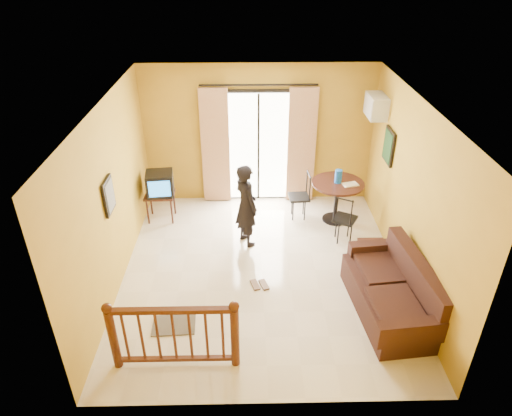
{
  "coord_description": "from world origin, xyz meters",
  "views": [
    {
      "loc": [
        -0.22,
        -5.96,
        4.7
      ],
      "look_at": [
        -0.1,
        0.2,
        1.09
      ],
      "focal_mm": 32.0,
      "sensor_mm": 36.0,
      "label": 1
    }
  ],
  "objects_px": {
    "coffee_table": "(375,257)",
    "dining_table": "(337,190)",
    "television": "(160,184)",
    "sofa": "(394,293)",
    "standing_person": "(246,205)"
  },
  "relations": [
    {
      "from": "coffee_table",
      "to": "standing_person",
      "type": "relative_size",
      "value": 0.53
    },
    {
      "from": "standing_person",
      "to": "coffee_table",
      "type": "bearing_deg",
      "value": -142.52
    },
    {
      "from": "dining_table",
      "to": "sofa",
      "type": "relative_size",
      "value": 0.49
    },
    {
      "from": "coffee_table",
      "to": "standing_person",
      "type": "distance_m",
      "value": 2.32
    },
    {
      "from": "television",
      "to": "sofa",
      "type": "xyz_separation_m",
      "value": [
        3.73,
        -2.68,
        -0.43
      ]
    },
    {
      "from": "coffee_table",
      "to": "standing_person",
      "type": "height_order",
      "value": "standing_person"
    },
    {
      "from": "coffee_table",
      "to": "standing_person",
      "type": "xyz_separation_m",
      "value": [
        -2.1,
        0.84,
        0.52
      ]
    },
    {
      "from": "dining_table",
      "to": "standing_person",
      "type": "xyz_separation_m",
      "value": [
        -1.72,
        -0.72,
        0.11
      ]
    },
    {
      "from": "coffee_table",
      "to": "sofa",
      "type": "xyz_separation_m",
      "value": [
        0.01,
        -1.0,
        0.1
      ]
    },
    {
      "from": "television",
      "to": "coffee_table",
      "type": "height_order",
      "value": "television"
    },
    {
      "from": "television",
      "to": "standing_person",
      "type": "xyz_separation_m",
      "value": [
        1.62,
        -0.83,
        -0.01
      ]
    },
    {
      "from": "sofa",
      "to": "standing_person",
      "type": "height_order",
      "value": "standing_person"
    },
    {
      "from": "coffee_table",
      "to": "dining_table",
      "type": "bearing_deg",
      "value": 103.83
    },
    {
      "from": "television",
      "to": "sofa",
      "type": "height_order",
      "value": "television"
    },
    {
      "from": "dining_table",
      "to": "sofa",
      "type": "distance_m",
      "value": 2.61
    }
  ]
}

